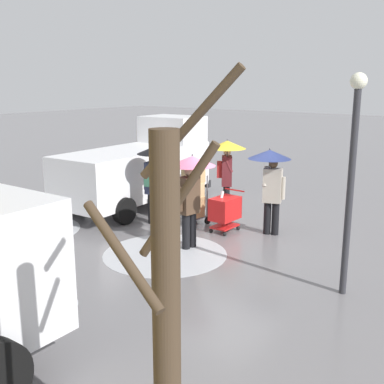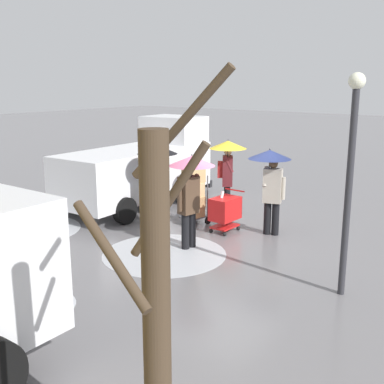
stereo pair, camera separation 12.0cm
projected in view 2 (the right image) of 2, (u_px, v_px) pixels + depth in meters
ground_plane at (223, 237)px, 11.66m from camera, size 90.00×90.00×0.00m
slush_patch_near_cluster at (32, 306)px, 8.05m from camera, size 1.45×1.45×0.01m
slush_patch_under_van at (27, 230)px, 12.19m from camera, size 2.69×2.69×0.01m
slush_patch_mid_street at (164, 254)px, 10.51m from camera, size 2.74×2.74×0.01m
cargo_van_parked_right at (142, 166)px, 14.51m from camera, size 2.41×5.44×2.60m
shopping_cart_vendor at (225, 210)px, 11.94m from camera, size 0.58×0.83×1.04m
hand_dolly_boxes at (194, 194)px, 12.45m from camera, size 0.58×0.75×1.50m
pedestrian_pink_side at (156, 166)px, 12.35m from camera, size 1.04×1.04×2.15m
pedestrian_black_side at (227, 160)px, 13.33m from camera, size 1.04×1.04×2.15m
pedestrian_white_side at (190, 179)px, 10.58m from camera, size 1.04×1.04×2.15m
pedestrian_far_side at (271, 172)px, 11.50m from camera, size 1.04×1.04×2.15m
bare_tree_near at (157, 315)px, 3.98m from camera, size 0.97×1.12×3.87m
street_lamp at (351, 163)px, 8.00m from camera, size 0.28×0.28×3.86m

